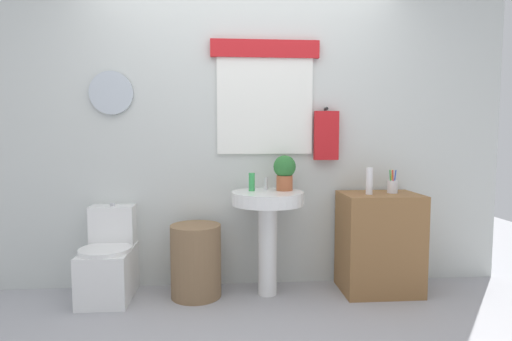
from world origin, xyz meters
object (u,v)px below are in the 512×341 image
Objects in this scene: pedestal_sink at (268,216)px; soap_bottle at (252,182)px; toilet at (109,263)px; potted_plant at (285,171)px; wooden_cabinet at (379,243)px; lotion_bottle at (369,181)px; laundry_hamper at (196,261)px; toothbrush_cup at (392,186)px.

pedestal_sink is 0.29m from soap_bottle.
potted_plant is at bearing 1.17° from toilet.
lotion_bottle reaches higher than wooden_cabinet.
laundry_hamper is 0.69× the size of pedestal_sink.
laundry_hamper is at bearing -175.08° from potted_plant.
toothbrush_cup reaches higher than wooden_cabinet.
pedestal_sink is 4.40× the size of toothbrush_cup.
laundry_hamper is 0.98m from potted_plant.
toothbrush_cup is (2.22, -0.01, 0.57)m from toilet.
toilet is at bearing 179.69° from toothbrush_cup.
pedestal_sink is 3.87× the size of lotion_bottle.
laundry_hamper is 0.75m from soap_bottle.
laundry_hamper is (0.67, -0.03, 0.01)m from toilet.
soap_bottle is at bearing 177.18° from wooden_cabinet.
potted_plant is 0.66m from lotion_bottle.
toothbrush_cup reaches higher than laundry_hamper.
pedestal_sink is at bearing -178.85° from toothbrush_cup.
soap_bottle is 0.91m from lotion_bottle.
potted_plant is (-0.76, 0.06, 0.58)m from wooden_cabinet.
toothbrush_cup is at bearing 0.74° from laundry_hamper.
laundry_hamper is at bearing 180.00° from wooden_cabinet.
laundry_hamper is at bearing -2.77° from toilet.
soap_bottle reaches higher than wooden_cabinet.
potted_plant reaches higher than toilet.
soap_bottle is 0.27m from potted_plant.
wooden_cabinet is (2.12, -0.03, 0.12)m from toilet.
laundry_hamper is 3.98× the size of soap_bottle.
toilet is at bearing -179.07° from soap_bottle.
soap_bottle is at bearing 178.47° from toothbrush_cup.
lotion_bottle reaches higher than pedestal_sink.
toilet is at bearing 177.23° from laundry_hamper.
wooden_cabinet is 0.46m from toothbrush_cup.
wooden_cabinet is at bearing -4.54° from potted_plant.
wooden_cabinet reaches higher than toilet.
toilet is 5.04× the size of soap_bottle.
laundry_hamper is at bearing -173.48° from soap_bottle.
soap_bottle is at bearing -177.80° from potted_plant.
toilet is 1.53m from potted_plant.
potted_plant is (0.14, 0.06, 0.34)m from pedestal_sink.
wooden_cabinet is 0.51m from lotion_bottle.
lotion_bottle is (0.79, -0.04, 0.27)m from pedestal_sink.
lotion_bottle is 1.14× the size of toothbrush_cup.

